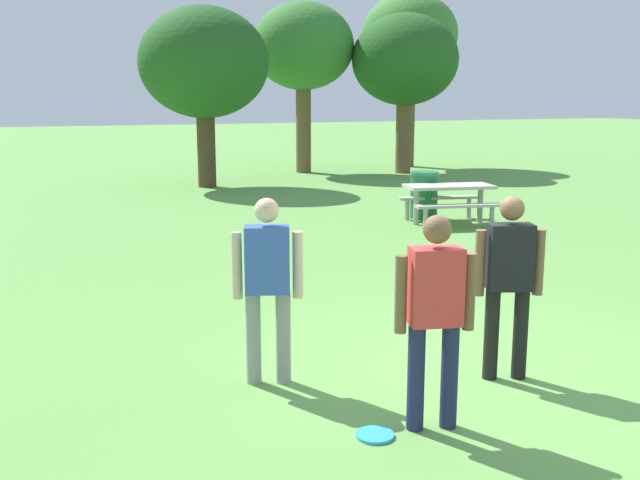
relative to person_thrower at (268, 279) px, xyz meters
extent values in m
plane|color=#609947|center=(1.88, -0.54, -0.94)|extent=(120.00, 120.00, 0.00)
cylinder|color=gray|center=(-0.12, 0.05, -0.53)|extent=(0.13, 0.13, 0.82)
cylinder|color=gray|center=(0.12, -0.05, -0.53)|extent=(0.13, 0.13, 0.82)
cube|color=#3856B7|center=(0.00, 0.00, 0.17)|extent=(0.43, 0.34, 0.58)
sphere|color=beige|center=(0.00, 0.00, 0.59)|extent=(0.21, 0.21, 0.21)
cylinder|color=beige|center=(-0.24, 0.09, 0.12)|extent=(0.09, 0.09, 0.58)
cylinder|color=beige|center=(0.24, -0.09, 0.12)|extent=(0.09, 0.09, 0.58)
cylinder|color=black|center=(2.08, -0.79, -0.53)|extent=(0.13, 0.13, 0.82)
cylinder|color=black|center=(1.84, -0.70, -0.53)|extent=(0.13, 0.13, 0.82)
cube|color=black|center=(1.96, -0.74, 0.17)|extent=(0.43, 0.34, 0.58)
sphere|color=brown|center=(1.96, -0.74, 0.59)|extent=(0.21, 0.21, 0.21)
cylinder|color=brown|center=(2.21, -0.84, 0.12)|extent=(0.09, 0.09, 0.58)
cylinder|color=brown|center=(1.72, -0.65, 0.12)|extent=(0.09, 0.09, 0.58)
cylinder|color=#1E234C|center=(0.70, -1.32, -0.53)|extent=(0.13, 0.13, 0.82)
cylinder|color=#1E234C|center=(0.95, -1.38, -0.53)|extent=(0.13, 0.13, 0.82)
cube|color=#D83838|center=(0.83, -1.35, 0.17)|extent=(0.42, 0.31, 0.58)
sphere|color=brown|center=(0.83, -1.35, 0.59)|extent=(0.21, 0.21, 0.21)
cylinder|color=brown|center=(0.58, -1.28, 0.12)|extent=(0.09, 0.09, 0.58)
cylinder|color=brown|center=(1.08, -1.42, 0.12)|extent=(0.09, 0.09, 0.58)
cylinder|color=#2D9EDB|center=(0.36, -1.31, -0.93)|extent=(0.29, 0.29, 0.03)
cube|color=#B2ADA3|center=(6.01, 6.35, -0.20)|extent=(1.83, 1.12, 0.06)
cube|color=#A49F96|center=(5.88, 5.78, -0.50)|extent=(1.71, 0.64, 0.05)
cube|color=#A49F96|center=(6.14, 6.91, -0.50)|extent=(1.71, 0.64, 0.05)
cylinder|color=#A49F96|center=(5.37, 6.49, -0.59)|extent=(0.11, 0.11, 0.71)
cylinder|color=#A49F96|center=(5.24, 5.93, -0.73)|extent=(0.09, 0.09, 0.41)
cylinder|color=#A49F96|center=(5.50, 7.06, -0.73)|extent=(0.09, 0.09, 0.41)
cylinder|color=#A49F96|center=(6.66, 6.20, -0.59)|extent=(0.11, 0.11, 0.71)
cylinder|color=#A49F96|center=(6.53, 5.63, -0.73)|extent=(0.09, 0.09, 0.41)
cylinder|color=#A49F96|center=(6.79, 6.76, -0.73)|extent=(0.09, 0.09, 0.41)
cylinder|color=#1E663D|center=(5.91, 7.11, -0.49)|extent=(0.56, 0.56, 0.90)
cylinder|color=#287A4B|center=(5.91, 7.11, -0.01)|extent=(0.59, 0.59, 0.06)
cylinder|color=#4C3823|center=(3.22, 14.12, 0.26)|extent=(0.50, 0.50, 2.41)
ellipsoid|color=#21511E|center=(3.22, 14.12, 2.43)|extent=(3.51, 3.51, 2.98)
cylinder|color=brown|center=(7.18, 16.72, 0.64)|extent=(0.49, 0.49, 3.16)
ellipsoid|color=#33702D|center=(7.18, 16.72, 3.11)|extent=(3.27, 3.27, 2.78)
cylinder|color=brown|center=(10.11, 15.29, 0.40)|extent=(0.50, 0.50, 2.69)
ellipsoid|color=#21511E|center=(10.11, 15.29, 2.69)|extent=(3.41, 3.41, 2.90)
cylinder|color=brown|center=(11.37, 17.20, 0.89)|extent=(0.49, 0.49, 3.66)
ellipsoid|color=#3D7A33|center=(11.37, 17.20, 3.64)|extent=(3.33, 3.33, 2.83)
camera|label=1|loc=(-2.03, -5.80, 1.54)|focal=41.35mm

